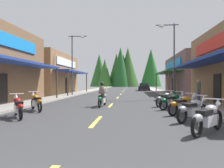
{
  "coord_description": "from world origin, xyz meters",
  "views": [
    {
      "loc": [
        1.39,
        -0.46,
        1.56
      ],
      "look_at": [
        -1.53,
        30.01,
        1.29
      ],
      "focal_mm": 32.76,
      "sensor_mm": 36.0,
      "label": 1
    }
  ],
  "objects": [
    {
      "name": "storefront_left_far",
      "position": [
        -11.38,
        25.52,
        2.62
      ],
      "size": [
        10.54,
        10.69,
        5.23
      ],
      "color": "olive",
      "rests_on": "ground"
    },
    {
      "name": "motorcycle_parked_right_2",
      "position": [
        3.83,
        9.51,
        0.49
      ],
      "size": [
        1.73,
        1.42,
        1.04
      ],
      "rotation": [
        0.0,
        0.0,
        0.68
      ],
      "color": "black",
      "rests_on": "ground"
    },
    {
      "name": "centerline_dashes",
      "position": [
        0.0,
        32.1,
        0.01
      ],
      "size": [
        0.16,
        62.0,
        0.01
      ],
      "color": "#E0C64C",
      "rests_on": "ground"
    },
    {
      "name": "pedestrian_browsing",
      "position": [
        6.2,
        14.74,
        1.02
      ],
      "size": [
        0.28,
        0.57,
        1.75
      ],
      "rotation": [
        0.0,
        0.0,
        3.19
      ],
      "color": "#333F8C",
      "rests_on": "ground"
    },
    {
      "name": "storefront_right_far",
      "position": [
        11.03,
        28.05,
        2.58
      ],
      "size": [
        9.84,
        12.97,
        5.15
      ],
      "color": "brown",
      "rests_on": "ground"
    },
    {
      "name": "sidewalk_left",
      "position": [
        -5.98,
        28.11,
        0.06
      ],
      "size": [
        2.13,
        86.21,
        0.12
      ],
      "primitive_type": "cube",
      "color": "gray",
      "rests_on": "ground"
    },
    {
      "name": "pedestrian_by_shop",
      "position": [
        6.72,
        24.84,
        1.04
      ],
      "size": [
        0.29,
        0.57,
        1.79
      ],
      "rotation": [
        0.0,
        0.0,
        3.05
      ],
      "color": "black",
      "rests_on": "ground"
    },
    {
      "name": "streetlamp_left",
      "position": [
        -5.03,
        22.14,
        4.39
      ],
      "size": [
        2.08,
        0.3,
        6.85
      ],
      "color": "#474C51",
      "rests_on": "ground"
    },
    {
      "name": "motorcycle_parked_right_3",
      "position": [
        3.72,
        11.37,
        0.49
      ],
      "size": [
        1.79,
        1.33,
        1.04
      ],
      "rotation": [
        0.0,
        0.0,
        0.63
      ],
      "color": "black",
      "rests_on": "ground"
    },
    {
      "name": "motorcycle_parked_left_1",
      "position": [
        -3.57,
        8.06,
        0.49
      ],
      "size": [
        1.38,
        1.76,
        1.04
      ],
      "rotation": [
        0.0,
        0.0,
        2.22
      ],
      "color": "black",
      "rests_on": "ground"
    },
    {
      "name": "parked_car_curbside",
      "position": [
        3.71,
        37.8,
        0.69
      ],
      "size": [
        2.26,
        4.4,
        1.4
      ],
      "rotation": [
        0.0,
        0.0,
        1.51
      ],
      "color": "black",
      "rests_on": "ground"
    },
    {
      "name": "motorcycle_parked_left_2",
      "position": [
        -3.8,
        10.24,
        0.49
      ],
      "size": [
        1.43,
        1.72,
        1.04
      ],
      "rotation": [
        0.0,
        0.0,
        2.26
      ],
      "color": "black",
      "rests_on": "ground"
    },
    {
      "name": "streetlamp_right",
      "position": [
        5.03,
        18.89,
        4.46
      ],
      "size": [
        2.08,
        0.3,
        6.97
      ],
      "color": "#474C51",
      "rests_on": "ground"
    },
    {
      "name": "motorcycle_parked_right_0",
      "position": [
        3.69,
        5.95,
        0.49
      ],
      "size": [
        1.51,
        1.66,
        1.04
      ],
      "rotation": [
        0.0,
        0.0,
        0.84
      ],
      "color": "black",
      "rests_on": "ground"
    },
    {
      "name": "ground",
      "position": [
        0.0,
        28.11,
        -0.05
      ],
      "size": [
        9.83,
        86.21,
        0.1
      ],
      "primitive_type": "cube",
      "color": "#38383A"
    },
    {
      "name": "motorcycle_parked_right_1",
      "position": [
        3.79,
        7.83,
        0.49
      ],
      "size": [
        1.64,
        1.52,
        1.04
      ],
      "rotation": [
        0.0,
        0.0,
        0.74
      ],
      "color": "black",
      "rests_on": "ground"
    },
    {
      "name": "treeline_backdrop",
      "position": [
        -1.09,
        72.77,
        6.43
      ],
      "size": [
        25.77,
        13.63,
        13.94
      ],
      "color": "#1F5423",
      "rests_on": "ground"
    },
    {
      "name": "rider_cruising_lead",
      "position": [
        -0.48,
        12.47,
        0.66
      ],
      "size": [
        0.61,
        2.14,
        1.57
      ],
      "rotation": [
        0.0,
        0.0,
        1.49
      ],
      "color": "black",
      "rests_on": "ground"
    },
    {
      "name": "sidewalk_right",
      "position": [
        5.98,
        28.11,
        0.06
      ],
      "size": [
        2.13,
        86.21,
        0.12
      ],
      "primitive_type": "cube",
      "color": "#9E9991",
      "rests_on": "ground"
    },
    {
      "name": "motorcycle_parked_right_4",
      "position": [
        3.55,
        12.96,
        0.49
      ],
      "size": [
        1.46,
        1.69,
        1.04
      ],
      "rotation": [
        0.0,
        0.0,
        0.87
      ],
      "color": "black",
      "rests_on": "ground"
    }
  ]
}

